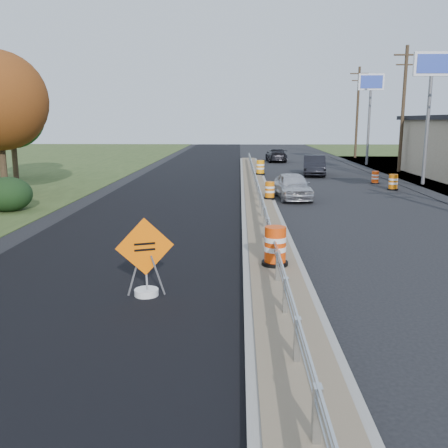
{
  "coord_description": "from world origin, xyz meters",
  "views": [
    {
      "loc": [
        -0.91,
        -15.22,
        3.89
      ],
      "look_at": [
        -1.33,
        -1.76,
        1.1
      ],
      "focal_mm": 40.0,
      "sensor_mm": 36.0,
      "label": 1
    }
  ],
  "objects_px": {
    "caution_sign": "(146,276)",
    "car_dark_far": "(276,155)",
    "car_silver": "(293,186)",
    "barrel_median_near": "(275,247)",
    "barrel_shoulder_near": "(393,182)",
    "barrel_median_far": "(260,168)",
    "barrel_shoulder_mid": "(375,178)",
    "barrel_median_mid": "(270,191)",
    "car_dark_mid": "(314,165)"
  },
  "relations": [
    {
      "from": "caution_sign",
      "to": "car_dark_far",
      "type": "height_order",
      "value": "caution_sign"
    },
    {
      "from": "car_silver",
      "to": "barrel_median_near",
      "type": "bearing_deg",
      "value": -102.84
    },
    {
      "from": "barrel_shoulder_near",
      "to": "car_silver",
      "type": "distance_m",
      "value": 7.04
    },
    {
      "from": "barrel_median_far",
      "to": "car_dark_far",
      "type": "distance_m",
      "value": 14.2
    },
    {
      "from": "barrel_shoulder_mid",
      "to": "barrel_median_far",
      "type": "bearing_deg",
      "value": 156.45
    },
    {
      "from": "barrel_shoulder_mid",
      "to": "car_silver",
      "type": "relative_size",
      "value": 0.2
    },
    {
      "from": "car_dark_far",
      "to": "barrel_median_near",
      "type": "bearing_deg",
      "value": 84.05
    },
    {
      "from": "barrel_median_near",
      "to": "barrel_median_far",
      "type": "height_order",
      "value": "barrel_median_near"
    },
    {
      "from": "barrel_median_near",
      "to": "car_dark_far",
      "type": "height_order",
      "value": "car_dark_far"
    },
    {
      "from": "caution_sign",
      "to": "barrel_median_mid",
      "type": "distance_m",
      "value": 13.51
    },
    {
      "from": "barrel_shoulder_mid",
      "to": "car_dark_far",
      "type": "height_order",
      "value": "car_dark_far"
    },
    {
      "from": "car_silver",
      "to": "car_dark_far",
      "type": "distance_m",
      "value": 23.64
    },
    {
      "from": "barrel_shoulder_near",
      "to": "barrel_shoulder_mid",
      "type": "distance_m",
      "value": 2.98
    },
    {
      "from": "caution_sign",
      "to": "car_dark_far",
      "type": "bearing_deg",
      "value": 61.27
    },
    {
      "from": "car_dark_far",
      "to": "car_silver",
      "type": "bearing_deg",
      "value": 86.11
    },
    {
      "from": "barrel_median_near",
      "to": "barrel_median_far",
      "type": "xyz_separation_m",
      "value": [
        0.53,
        22.29,
        -0.01
      ]
    },
    {
      "from": "barrel_median_mid",
      "to": "car_dark_mid",
      "type": "relative_size",
      "value": 0.19
    },
    {
      "from": "barrel_median_mid",
      "to": "barrel_median_far",
      "type": "distance_m",
      "value": 11.05
    },
    {
      "from": "barrel_shoulder_mid",
      "to": "car_dark_far",
      "type": "relative_size",
      "value": 0.18
    },
    {
      "from": "car_silver",
      "to": "barrel_median_far",
      "type": "bearing_deg",
      "value": 92.55
    },
    {
      "from": "barrel_median_near",
      "to": "barrel_median_mid",
      "type": "height_order",
      "value": "barrel_median_near"
    },
    {
      "from": "caution_sign",
      "to": "car_dark_mid",
      "type": "relative_size",
      "value": 0.41
    },
    {
      "from": "caution_sign",
      "to": "barrel_median_far",
      "type": "bearing_deg",
      "value": 61.33
    },
    {
      "from": "barrel_median_near",
      "to": "barrel_median_far",
      "type": "bearing_deg",
      "value": 88.65
    },
    {
      "from": "barrel_shoulder_mid",
      "to": "barrel_shoulder_near",
      "type": "bearing_deg",
      "value": -85.57
    },
    {
      "from": "caution_sign",
      "to": "barrel_median_near",
      "type": "bearing_deg",
      "value": 10.31
    },
    {
      "from": "barrel_median_near",
      "to": "barrel_shoulder_mid",
      "type": "distance_m",
      "value": 20.66
    },
    {
      "from": "barrel_median_mid",
      "to": "barrel_shoulder_near",
      "type": "distance_m",
      "value": 8.88
    },
    {
      "from": "car_dark_mid",
      "to": "car_dark_far",
      "type": "relative_size",
      "value": 0.98
    },
    {
      "from": "barrel_median_near",
      "to": "car_dark_far",
      "type": "relative_size",
      "value": 0.23
    },
    {
      "from": "barrel_median_mid",
      "to": "barrel_shoulder_near",
      "type": "height_order",
      "value": "barrel_median_mid"
    },
    {
      "from": "car_dark_far",
      "to": "barrel_median_mid",
      "type": "bearing_deg",
      "value": 83.39
    },
    {
      "from": "barrel_shoulder_mid",
      "to": "car_dark_far",
      "type": "bearing_deg",
      "value": 106.29
    },
    {
      "from": "car_dark_mid",
      "to": "car_dark_far",
      "type": "distance_m",
      "value": 12.5
    },
    {
      "from": "barrel_median_mid",
      "to": "barrel_shoulder_near",
      "type": "xyz_separation_m",
      "value": [
        7.35,
        4.98,
        -0.19
      ]
    },
    {
      "from": "caution_sign",
      "to": "barrel_median_mid",
      "type": "xyz_separation_m",
      "value": [
        3.55,
        13.03,
        0.16
      ]
    },
    {
      "from": "barrel_median_near",
      "to": "barrel_median_mid",
      "type": "bearing_deg",
      "value": 87.32
    },
    {
      "from": "car_silver",
      "to": "car_dark_far",
      "type": "height_order",
      "value": "car_silver"
    },
    {
      "from": "barrel_median_far",
      "to": "barrel_shoulder_near",
      "type": "relative_size",
      "value": 1.09
    },
    {
      "from": "caution_sign",
      "to": "barrel_shoulder_near",
      "type": "height_order",
      "value": "caution_sign"
    },
    {
      "from": "caution_sign",
      "to": "car_dark_mid",
      "type": "xyz_separation_m",
      "value": [
        7.53,
        25.77,
        0.26
      ]
    },
    {
      "from": "car_silver",
      "to": "car_dark_mid",
      "type": "height_order",
      "value": "car_dark_mid"
    },
    {
      "from": "barrel_median_near",
      "to": "car_dark_mid",
      "type": "distance_m",
      "value": 24.4
    },
    {
      "from": "barrel_shoulder_near",
      "to": "car_silver",
      "type": "relative_size",
      "value": 0.23
    },
    {
      "from": "barrel_median_mid",
      "to": "car_silver",
      "type": "height_order",
      "value": "car_silver"
    },
    {
      "from": "car_silver",
      "to": "caution_sign",
      "type": "bearing_deg",
      "value": -113.2
    },
    {
      "from": "car_silver",
      "to": "car_dark_mid",
      "type": "relative_size",
      "value": 0.9
    },
    {
      "from": "barrel_median_mid",
      "to": "barrel_shoulder_mid",
      "type": "bearing_deg",
      "value": 48.14
    },
    {
      "from": "barrel_shoulder_mid",
      "to": "barrel_median_near",
      "type": "bearing_deg",
      "value": -111.73
    },
    {
      "from": "barrel_median_near",
      "to": "barrel_shoulder_mid",
      "type": "height_order",
      "value": "barrel_median_near"
    }
  ]
}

